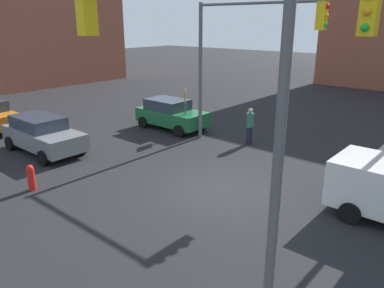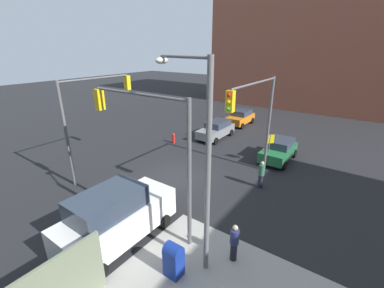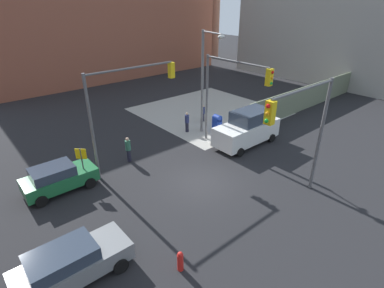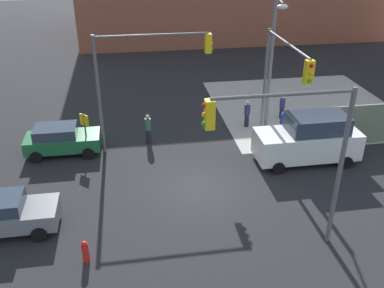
# 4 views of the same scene
# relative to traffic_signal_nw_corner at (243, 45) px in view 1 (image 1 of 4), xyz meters

# --- Properties ---
(ground_plane) EXTENTS (120.00, 120.00, 0.00)m
(ground_plane) POSITION_rel_traffic_signal_nw_corner_xyz_m (2.13, -4.50, -4.67)
(ground_plane) COLOR black
(traffic_signal_nw_corner) EXTENTS (6.13, 0.36, 6.50)m
(traffic_signal_nw_corner) POSITION_rel_traffic_signal_nw_corner_xyz_m (0.00, 0.00, 0.00)
(traffic_signal_nw_corner) COLOR #59595B
(traffic_signal_nw_corner) RESTS_ON ground
(traffic_signal_se_corner) EXTENTS (5.30, 0.36, 6.50)m
(traffic_signal_se_corner) POSITION_rel_traffic_signal_nw_corner_xyz_m (4.62, -9.00, -0.05)
(traffic_signal_se_corner) COLOR #59595B
(traffic_signal_se_corner) RESTS_ON ground
(warning_sign_two_way) EXTENTS (0.48, 0.48, 2.40)m
(warning_sign_two_way) POSITION_rel_traffic_signal_nw_corner_xyz_m (-3.27, -0.10, -3.03)
(warning_sign_two_way) COLOR #4C4C4C
(warning_sign_two_way) RESTS_ON ground
(fire_hydrant) EXTENTS (0.26, 0.26, 0.94)m
(fire_hydrant) POSITION_rel_traffic_signal_nw_corner_xyz_m (-2.87, -8.70, -4.18)
(fire_hydrant) COLOR red
(fire_hydrant) RESTS_ON ground
(hatchback_green) EXTENTS (3.99, 2.02, 1.62)m
(hatchback_green) POSITION_rel_traffic_signal_nw_corner_xyz_m (-4.65, 0.25, -3.83)
(hatchback_green) COLOR #1E6638
(hatchback_green) RESTS_ON ground
(coupe_gray) EXTENTS (4.40, 2.02, 1.62)m
(coupe_gray) POSITION_rel_traffic_signal_nw_corner_xyz_m (-6.36, -6.31, -3.83)
(coupe_gray) COLOR slate
(coupe_gray) RESTS_ON ground
(pedestrian_waiting) EXTENTS (0.36, 0.36, 1.77)m
(pedestrian_waiting) POSITION_rel_traffic_signal_nw_corner_xyz_m (0.13, 0.70, -3.74)
(pedestrian_waiting) COLOR #2D664C
(pedestrian_waiting) RESTS_ON ground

